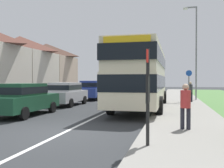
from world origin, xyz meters
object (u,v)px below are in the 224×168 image
(parked_car_silver, at_px, (66,93))
(pedestrian_walking_away, at_px, (190,91))
(parked_car_dark_green, at_px, (23,98))
(street_lamp_mid, at_px, (195,47))
(parked_car_grey, at_px, (106,88))
(cycle_route_sign, at_px, (189,85))
(parked_car_blue, at_px, (93,89))
(bus_stop_sign, at_px, (148,90))
(pedestrian_at_stop, at_px, (186,104))
(double_decker_bus, at_px, (142,74))

(parked_car_silver, xyz_separation_m, pedestrian_walking_away, (8.59, 3.77, 0.08))
(parked_car_dark_green, bearing_deg, street_lamp_mid, 50.84)
(parked_car_grey, relative_size, cycle_route_sign, 1.62)
(parked_car_blue, xyz_separation_m, bus_stop_sign, (6.55, -15.72, 0.60))
(parked_car_grey, bearing_deg, street_lamp_mid, -27.61)
(pedestrian_walking_away, relative_size, street_lamp_mid, 0.21)
(parked_car_blue, distance_m, pedestrian_walking_away, 8.62)
(pedestrian_at_stop, xyz_separation_m, cycle_route_sign, (0.69, 10.62, 0.45))
(pedestrian_walking_away, bearing_deg, parked_car_blue, 168.13)
(parked_car_blue, bearing_deg, parked_car_silver, -91.57)
(parked_car_dark_green, bearing_deg, cycle_route_sign, 43.94)
(bus_stop_sign, bearing_deg, street_lamp_mid, 81.58)
(parked_car_dark_green, xyz_separation_m, parked_car_grey, (0.17, 15.91, 0.02))
(cycle_route_sign, bearing_deg, street_lamp_mid, 77.85)
(parked_car_grey, bearing_deg, pedestrian_walking_away, -39.01)
(pedestrian_at_stop, bearing_deg, parked_car_dark_green, 162.54)
(pedestrian_at_stop, distance_m, street_lamp_mid, 14.19)
(parked_car_dark_green, xyz_separation_m, street_lamp_mid, (9.14, 11.22, 3.65))
(parked_car_dark_green, distance_m, cycle_route_sign, 11.79)
(pedestrian_at_stop, relative_size, cycle_route_sign, 0.66)
(parked_car_grey, xyz_separation_m, pedestrian_at_stop, (7.62, -18.35, 0.06))
(parked_car_grey, height_order, pedestrian_at_stop, parked_car_grey)
(parked_car_blue, xyz_separation_m, street_lamp_mid, (8.94, 0.40, 3.60))
(parked_car_blue, xyz_separation_m, pedestrian_walking_away, (8.44, -1.77, 0.03))
(double_decker_bus, xyz_separation_m, parked_car_grey, (-5.30, 11.65, -1.22))
(parked_car_silver, distance_m, parked_car_grey, 10.63)
(double_decker_bus, distance_m, pedestrian_walking_away, 5.85)
(cycle_route_sign, bearing_deg, pedestrian_at_stop, -93.74)
(parked_car_blue, bearing_deg, cycle_route_sign, -17.72)
(parked_car_blue, relative_size, pedestrian_walking_away, 2.47)
(pedestrian_at_stop, relative_size, street_lamp_mid, 0.21)
(parked_car_silver, relative_size, bus_stop_sign, 1.62)
(bus_stop_sign, height_order, cycle_route_sign, bus_stop_sign)
(pedestrian_walking_away, xyz_separation_m, street_lamp_mid, (0.50, 2.17, 3.57))
(double_decker_bus, distance_m, street_lamp_mid, 8.22)
(parked_car_dark_green, bearing_deg, pedestrian_at_stop, -17.46)
(parked_car_silver, distance_m, street_lamp_mid, 11.45)
(parked_car_silver, height_order, cycle_route_sign, cycle_route_sign)
(parked_car_silver, relative_size, parked_car_grey, 1.04)
(pedestrian_walking_away, relative_size, bus_stop_sign, 0.64)
(parked_car_dark_green, relative_size, street_lamp_mid, 0.55)
(parked_car_grey, height_order, pedestrian_walking_away, parked_car_grey)
(pedestrian_walking_away, relative_size, cycle_route_sign, 0.66)
(parked_car_dark_green, xyz_separation_m, cycle_route_sign, (8.48, 8.17, 0.53))
(parked_car_dark_green, height_order, pedestrian_at_stop, pedestrian_at_stop)
(bus_stop_sign, height_order, street_lamp_mid, street_lamp_mid)
(parked_car_blue, height_order, parked_car_grey, parked_car_blue)
(pedestrian_walking_away, bearing_deg, pedestrian_at_stop, -94.23)
(parked_car_silver, bearing_deg, parked_car_grey, 89.34)
(pedestrian_at_stop, relative_size, pedestrian_walking_away, 1.00)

